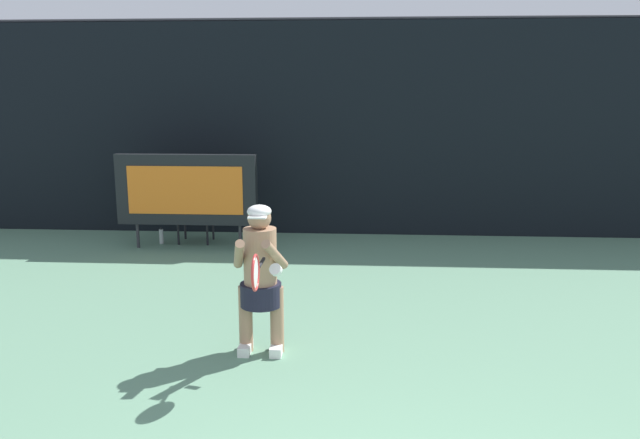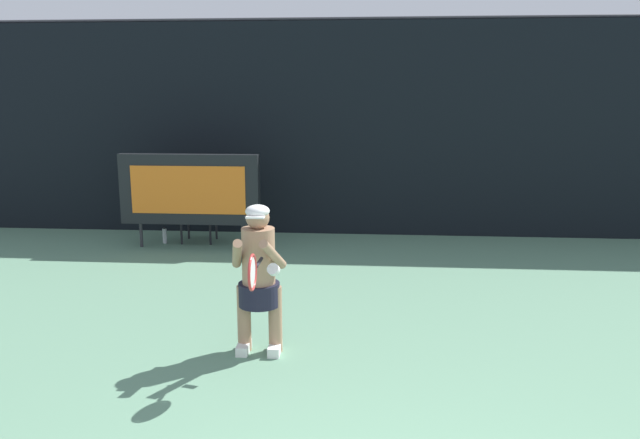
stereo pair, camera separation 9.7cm
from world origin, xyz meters
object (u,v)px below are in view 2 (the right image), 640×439
(tennis_racket, at_px, (253,272))
(scoreboard, at_px, (190,189))
(tennis_player, at_px, (259,274))
(umpire_chair, at_px, (199,204))
(water_bottle, at_px, (165,236))

(tennis_racket, bearing_deg, scoreboard, 130.55)
(scoreboard, distance_m, tennis_player, 4.30)
(umpire_chair, height_order, tennis_player, tennis_player)
(umpire_chair, distance_m, water_bottle, 0.76)
(scoreboard, xyz_separation_m, water_bottle, (-0.54, 0.28, -0.82))
(scoreboard, height_order, tennis_racket, scoreboard)
(tennis_player, height_order, tennis_racket, tennis_player)
(umpire_chair, bearing_deg, tennis_racket, -69.83)
(scoreboard, bearing_deg, tennis_player, -65.45)
(scoreboard, height_order, umpire_chair, scoreboard)
(tennis_racket, bearing_deg, umpire_chair, 128.52)
(water_bottle, bearing_deg, tennis_player, -61.01)
(umpire_chair, relative_size, tennis_player, 0.76)
(scoreboard, relative_size, tennis_player, 1.54)
(umpire_chair, distance_m, tennis_racket, 5.38)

